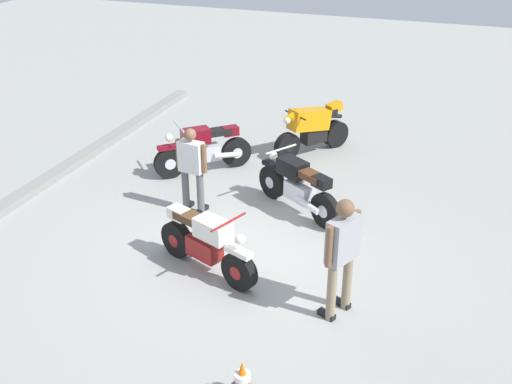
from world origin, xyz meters
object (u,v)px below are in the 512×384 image
at_px(motorcycle_maroon_cruiser, 204,149).
at_px(traffic_cone, 242,380).
at_px(motorcycle_orange_sportbike, 312,127).
at_px(person_in_gray_shirt, 342,250).
at_px(motorcycle_cream_vintage, 206,244).
at_px(person_in_white_shirt, 192,166).
at_px(motorcycle_black_cruiser, 298,186).

xyz_separation_m(motorcycle_maroon_cruiser, traffic_cone, (-5.56, -3.01, -0.26)).
distance_m(motorcycle_orange_sportbike, traffic_cone, 7.42).
bearing_deg(person_in_gray_shirt, motorcycle_orange_sportbike, -46.77).
distance_m(motorcycle_maroon_cruiser, motorcycle_cream_vintage, 3.65).
relative_size(person_in_white_shirt, person_in_gray_shirt, 0.90).
bearing_deg(motorcycle_cream_vintage, traffic_cone, -35.49).
height_order(motorcycle_cream_vintage, traffic_cone, motorcycle_cream_vintage).
bearing_deg(traffic_cone, motorcycle_orange_sportbike, 9.41).
bearing_deg(person_in_white_shirt, motorcycle_black_cruiser, -63.86).
distance_m(person_in_white_shirt, person_in_gray_shirt, 3.76).
bearing_deg(motorcycle_black_cruiser, person_in_white_shirt, 51.04).
height_order(person_in_white_shirt, traffic_cone, person_in_white_shirt).
bearing_deg(motorcycle_black_cruiser, motorcycle_maroon_cruiser, 8.61).
bearing_deg(motorcycle_maroon_cruiser, person_in_gray_shirt, 92.02).
bearing_deg(motorcycle_orange_sportbike, person_in_white_shirt, 15.18).
xyz_separation_m(motorcycle_orange_sportbike, motorcycle_cream_vintage, (-5.06, 0.25, -0.11)).
bearing_deg(motorcycle_orange_sportbike, motorcycle_maroon_cruiser, -9.78).
distance_m(motorcycle_maroon_cruiser, traffic_cone, 6.33).
height_order(motorcycle_black_cruiser, motorcycle_cream_vintage, motorcycle_black_cruiser).
height_order(motorcycle_maroon_cruiser, person_in_gray_shirt, person_in_gray_shirt).
bearing_deg(motorcycle_maroon_cruiser, motorcycle_black_cruiser, 113.33).
relative_size(motorcycle_cream_vintage, person_in_white_shirt, 1.17).
distance_m(person_in_gray_shirt, traffic_cone, 2.17).
height_order(motorcycle_maroon_cruiser, person_in_white_shirt, person_in_white_shirt).
bearing_deg(motorcycle_orange_sportbike, person_in_gray_shirt, 55.33).
relative_size(person_in_gray_shirt, traffic_cone, 3.36).
bearing_deg(traffic_cone, motorcycle_black_cruiser, 8.80).
relative_size(motorcycle_maroon_cruiser, motorcycle_black_cruiser, 0.87).
bearing_deg(motorcycle_black_cruiser, motorcycle_cream_vintage, 103.76).
relative_size(motorcycle_black_cruiser, person_in_white_shirt, 1.15).
height_order(motorcycle_maroon_cruiser, motorcycle_black_cruiser, same).
bearing_deg(motorcycle_cream_vintage, motorcycle_orange_sportbike, 108.54).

